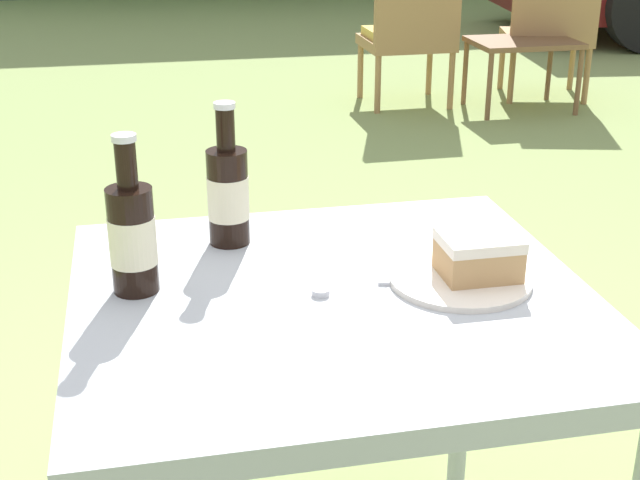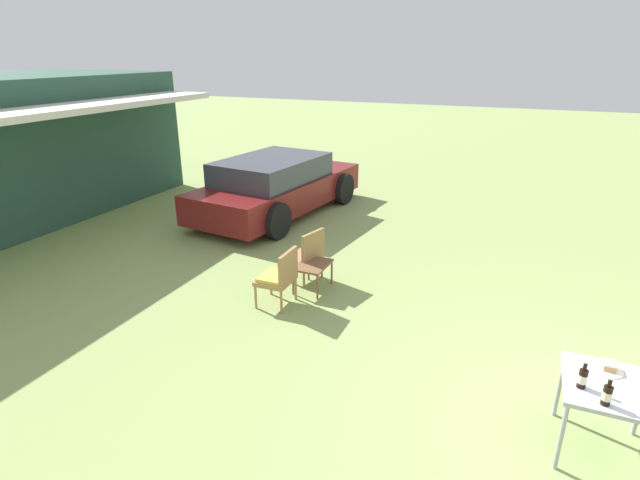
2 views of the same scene
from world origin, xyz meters
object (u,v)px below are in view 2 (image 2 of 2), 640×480
wicker_chair_plain (307,253)px  cake_on_plate (610,368)px  patio_table (610,392)px  cola_bottle_far (607,395)px  garden_side_table (313,267)px  parked_car (277,186)px  wicker_chair_cushioned (279,276)px  cola_bottle_near (583,378)px

wicker_chair_plain → cake_on_plate: wicker_chair_plain is taller
patio_table → cola_bottle_far: (-0.30, 0.08, 0.17)m
garden_side_table → patio_table: patio_table is taller
parked_car → cola_bottle_far: bearing=-125.7°
garden_side_table → parked_car: bearing=35.8°
cola_bottle_far → garden_side_table: bearing=57.7°
parked_car → wicker_chair_plain: parked_car is taller
wicker_chair_cushioned → wicker_chair_plain: same height
wicker_chair_plain → cake_on_plate: size_ratio=3.62×
wicker_chair_cushioned → patio_table: size_ratio=1.02×
wicker_chair_cushioned → cake_on_plate: size_ratio=3.62×
parked_car → garden_side_table: (-3.12, -2.25, -0.26)m
wicker_chair_cushioned → garden_side_table: wicker_chair_cushioned is taller
wicker_chair_cushioned → garden_side_table: 0.67m
parked_car → cola_bottle_near: bearing=-125.6°
wicker_chair_cushioned → garden_side_table: size_ratio=1.38×
wicker_chair_plain → cola_bottle_near: (-2.35, -3.62, 0.34)m
garden_side_table → cola_bottle_far: bearing=-122.3°
garden_side_table → cola_bottle_near: cola_bottle_near is taller
wicker_chair_plain → cake_on_plate: (-1.99, -3.87, 0.28)m
parked_car → patio_table: 7.79m
wicker_chair_plain → cola_bottle_far: size_ratio=3.27×
patio_table → cola_bottle_near: bearing=119.0°
wicker_chair_plain → cola_bottle_near: bearing=71.0°
garden_side_table → cake_on_plate: 4.07m
patio_table → parked_car: bearing=49.3°
wicker_chair_plain → cola_bottle_far: 4.56m
wicker_chair_cushioned → patio_table: 4.11m
wicker_chair_cushioned → cola_bottle_far: bearing=66.2°
cola_bottle_near → cola_bottle_far: 0.23m
parked_car → wicker_chair_plain: size_ratio=5.50×
parked_car → cola_bottle_near: 7.70m
parked_car → wicker_chair_plain: (-2.86, -2.04, -0.17)m
patio_table → garden_side_table: bearing=61.8°
patio_table → cola_bottle_near: size_ratio=3.20×
wicker_chair_plain → garden_side_table: bearing=53.2°
wicker_chair_cushioned → cola_bottle_near: 3.94m
parked_car → garden_side_table: size_ratio=7.59×
wicker_chair_cushioned → patio_table: (-1.33, -3.88, 0.19)m
wicker_chair_cushioned → wicker_chair_plain: bearing=178.3°
parked_car → wicker_chair_cushioned: (-3.74, -2.02, -0.18)m
cola_bottle_near → parked_car: bearing=47.4°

